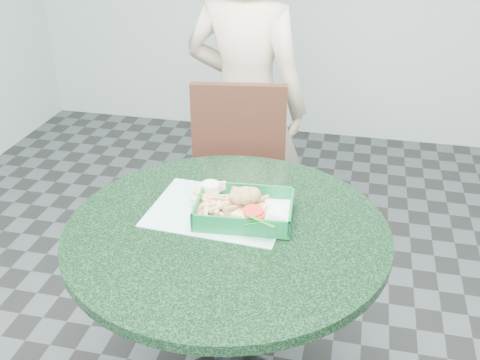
% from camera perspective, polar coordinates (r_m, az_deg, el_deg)
% --- Properties ---
extents(cafe_table, '(0.94, 0.94, 0.75)m').
position_cam_1_polar(cafe_table, '(1.74, -1.28, -10.01)').
color(cafe_table, '#2A2B30').
rests_on(cafe_table, floor).
extents(dining_chair, '(0.39, 0.39, 0.93)m').
position_cam_1_polar(dining_chair, '(2.35, -0.66, -0.26)').
color(dining_chair, black).
rests_on(dining_chair, floor).
extents(diner_person, '(0.63, 0.48, 1.57)m').
position_cam_1_polar(diner_person, '(2.50, 0.58, 7.96)').
color(diner_person, '#C2AB90').
rests_on(diner_person, floor).
extents(placemat, '(0.42, 0.33, 0.00)m').
position_cam_1_polar(placemat, '(1.71, -2.19, -3.66)').
color(placemat, '#8DBEBA').
rests_on(placemat, cafe_table).
extents(food_basket, '(0.28, 0.20, 0.06)m').
position_cam_1_polar(food_basket, '(1.67, 0.46, -3.90)').
color(food_basket, '#0A642D').
rests_on(food_basket, placemat).
extents(crab_sandwich, '(0.13, 0.13, 0.08)m').
position_cam_1_polar(crab_sandwich, '(1.67, 0.44, -2.60)').
color(crab_sandwich, '#E0BB75').
rests_on(crab_sandwich, food_basket).
extents(fries_pile, '(0.13, 0.14, 0.05)m').
position_cam_1_polar(fries_pile, '(1.69, -3.12, -2.51)').
color(fries_pile, tan).
rests_on(fries_pile, food_basket).
extents(sauce_ramekin, '(0.06, 0.06, 0.03)m').
position_cam_1_polar(sauce_ramekin, '(1.74, -2.73, -1.19)').
color(sauce_ramekin, white).
rests_on(sauce_ramekin, food_basket).
extents(garnish_cup, '(0.11, 0.10, 0.04)m').
position_cam_1_polar(garnish_cup, '(1.60, 1.48, -4.55)').
color(garnish_cup, white).
rests_on(garnish_cup, food_basket).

